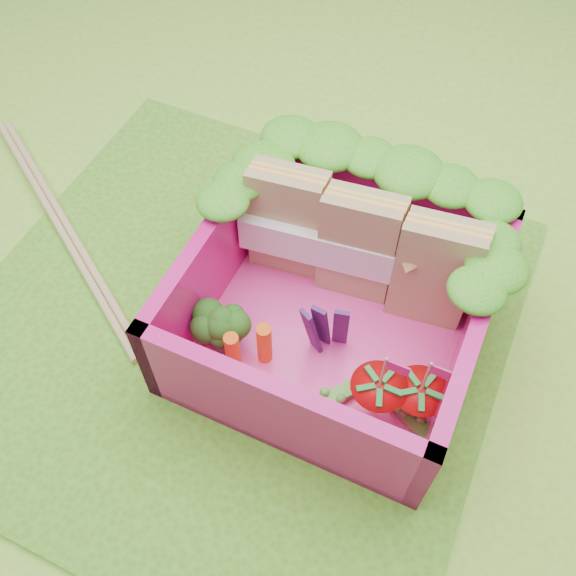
# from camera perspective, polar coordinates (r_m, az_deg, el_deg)

# --- Properties ---
(ground) EXTENTS (14.00, 14.00, 0.00)m
(ground) POSITION_cam_1_polar(r_m,az_deg,el_deg) (3.24, -4.94, -3.38)
(ground) COLOR #8DBF35
(ground) RESTS_ON ground
(placemat) EXTENTS (2.60, 2.60, 0.03)m
(placemat) POSITION_cam_1_polar(r_m,az_deg,el_deg) (3.23, -4.96, -3.24)
(placemat) COLOR #5A9622
(placemat) RESTS_ON ground
(bento_floor) EXTENTS (1.30, 1.30, 0.05)m
(bento_floor) POSITION_cam_1_polar(r_m,az_deg,el_deg) (3.16, 3.93, -3.80)
(bento_floor) COLOR #FF41A7
(bento_floor) RESTS_ON placemat
(bento_box) EXTENTS (1.30, 1.30, 0.55)m
(bento_box) POSITION_cam_1_polar(r_m,az_deg,el_deg) (2.95, 4.20, -1.30)
(bento_box) COLOR #D61278
(bento_box) RESTS_ON placemat
(lettuce_ruffle) EXTENTS (1.43, 0.77, 0.11)m
(lettuce_ruffle) POSITION_cam_1_polar(r_m,az_deg,el_deg) (2.96, 7.83, 8.72)
(lettuce_ruffle) COLOR #2B8D19
(lettuce_ruffle) RESTS_ON bento_box
(sandwich_stack) EXTENTS (1.16, 0.31, 0.64)m
(sandwich_stack) POSITION_cam_1_polar(r_m,az_deg,el_deg) (3.04, 6.42, 3.67)
(sandwich_stack) COLOR tan
(sandwich_stack) RESTS_ON bento_floor
(broccoli) EXTENTS (0.32, 0.32, 0.24)m
(broccoli) POSITION_cam_1_polar(r_m,az_deg,el_deg) (2.96, -5.96, -3.23)
(broccoli) COLOR #599749
(broccoli) RESTS_ON bento_floor
(carrot_sticks) EXTENTS (0.19, 0.16, 0.26)m
(carrot_sticks) POSITION_cam_1_polar(r_m,az_deg,el_deg) (2.94, -3.46, -5.25)
(carrot_sticks) COLOR orange
(carrot_sticks) RESTS_ON bento_floor
(purple_wedges) EXTENTS (0.18, 0.12, 0.38)m
(purple_wedges) POSITION_cam_1_polar(r_m,az_deg,el_deg) (2.92, 3.26, -3.57)
(purple_wedges) COLOR #40195A
(purple_wedges) RESTS_ON bento_floor
(strawberry_left) EXTENTS (0.25, 0.25, 0.49)m
(strawberry_left) POSITION_cam_1_polar(r_m,az_deg,el_deg) (2.84, 7.85, -9.66)
(strawberry_left) COLOR red
(strawberry_left) RESTS_ON bento_floor
(strawberry_right) EXTENTS (0.24, 0.24, 0.48)m
(strawberry_right) POSITION_cam_1_polar(r_m,az_deg,el_deg) (2.86, 11.35, -9.91)
(strawberry_right) COLOR red
(strawberry_right) RESTS_ON bento_floor
(snap_peas) EXTENTS (0.64, 0.53, 0.05)m
(snap_peas) POSITION_cam_1_polar(r_m,az_deg,el_deg) (2.97, 9.07, -9.60)
(snap_peas) COLOR green
(snap_peas) RESTS_ON bento_floor
(chopsticks) EXTENTS (1.75, 1.12, 0.04)m
(chopsticks) POSITION_cam_1_polar(r_m,az_deg,el_deg) (3.76, -19.30, 5.12)
(chopsticks) COLOR tan
(chopsticks) RESTS_ON placemat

